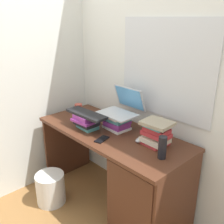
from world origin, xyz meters
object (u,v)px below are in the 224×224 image
(laptop, at_px, (122,107))
(computer_mouse, at_px, (140,140))
(cell_phone, at_px, (102,139))
(desk, at_px, (140,184))
(water_bottle, at_px, (162,147))
(wastebasket, at_px, (51,188))
(book_stack_keyboard_riser, at_px, (86,121))
(mug, at_px, (79,109))
(book_stack_tall, at_px, (117,122))
(book_stack_side, at_px, (156,133))
(keyboard, at_px, (86,114))

(laptop, height_order, computer_mouse, laptop)
(computer_mouse, height_order, cell_phone, computer_mouse)
(desk, height_order, water_bottle, water_bottle)
(desk, xyz_separation_m, computer_mouse, (-0.06, 0.06, 0.36))
(water_bottle, bearing_deg, wastebasket, -158.73)
(book_stack_keyboard_riser, bearing_deg, water_bottle, 5.23)
(desk, xyz_separation_m, cell_phone, (-0.30, -0.15, 0.35))
(book_stack_keyboard_riser, bearing_deg, mug, 153.73)
(book_stack_tall, relative_size, cell_phone, 1.70)
(desk, height_order, book_stack_keyboard_riser, book_stack_keyboard_riser)
(book_stack_tall, distance_m, wastebasket, 0.93)
(book_stack_tall, bearing_deg, wastebasket, -128.51)
(book_stack_side, bearing_deg, laptop, 173.01)
(keyboard, height_order, water_bottle, water_bottle)
(book_stack_keyboard_riser, distance_m, computer_mouse, 0.54)
(book_stack_keyboard_riser, bearing_deg, computer_mouse, 16.63)
(keyboard, distance_m, computer_mouse, 0.54)
(computer_mouse, bearing_deg, mug, 178.36)
(laptop, xyz_separation_m, cell_phone, (0.07, -0.31, -0.19))
(book_stack_side, bearing_deg, book_stack_keyboard_riser, -161.94)
(book_stack_tall, relative_size, laptop, 0.69)
(laptop, height_order, wastebasket, laptop)
(keyboard, relative_size, water_bottle, 2.50)
(cell_phone, relative_size, wastebasket, 0.45)
(water_bottle, bearing_deg, book_stack_tall, 168.42)
(desk, distance_m, water_bottle, 0.48)
(book_stack_tall, height_order, wastebasket, book_stack_tall)
(cell_phone, bearing_deg, mug, 144.79)
(computer_mouse, distance_m, water_bottle, 0.29)
(computer_mouse, relative_size, wastebasket, 0.34)
(book_stack_side, height_order, mug, book_stack_side)
(computer_mouse, distance_m, wastebasket, 1.06)
(desk, relative_size, cell_phone, 10.75)
(laptop, distance_m, cell_phone, 0.37)
(keyboard, relative_size, wastebasket, 1.39)
(water_bottle, bearing_deg, book_stack_keyboard_riser, -174.77)
(cell_phone, bearing_deg, computer_mouse, 25.91)
(mug, bearing_deg, keyboard, -25.98)
(book_stack_tall, distance_m, book_stack_side, 0.43)
(keyboard, height_order, wastebasket, keyboard)
(keyboard, distance_m, water_bottle, 0.78)
(book_stack_tall, xyz_separation_m, mug, (-0.56, -0.01, -0.02))
(mug, bearing_deg, computer_mouse, -1.64)
(mug, relative_size, cell_phone, 0.86)
(book_stack_tall, height_order, water_bottle, water_bottle)
(desk, distance_m, book_stack_keyboard_riser, 0.72)
(mug, height_order, water_bottle, water_bottle)
(desk, bearing_deg, cell_phone, -153.81)
(desk, distance_m, book_stack_tall, 0.57)
(desk, bearing_deg, book_stack_keyboard_riser, -170.73)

